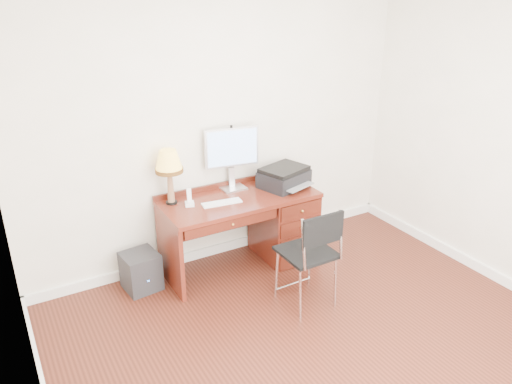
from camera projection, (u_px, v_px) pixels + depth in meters
ground at (324, 346)px, 3.92m from camera, size 4.00×4.00×0.00m
room_shell at (281, 300)px, 4.40m from camera, size 4.00×4.00×4.00m
desk at (268, 221)px, 5.03m from camera, size 1.50×0.67×0.75m
monitor at (231, 151)px, 4.80m from camera, size 0.54×0.21×0.62m
keyboard at (222, 203)px, 4.60m from camera, size 0.38×0.15×0.01m
mouse_pad at (285, 189)px, 4.88m from camera, size 0.23×0.23×0.05m
printer at (284, 177)px, 4.96m from camera, size 0.54×0.47×0.20m
leg_lamp at (169, 165)px, 4.46m from camera, size 0.25×0.25×0.52m
phone at (189, 201)px, 4.54m from camera, size 0.10×0.10×0.17m
pen_cup at (259, 180)px, 5.02m from camera, size 0.07×0.07×0.09m
chair at (312, 248)px, 4.21m from camera, size 0.44×0.44×0.93m
equipment_box at (141, 271)px, 4.60m from camera, size 0.34×0.34×0.36m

